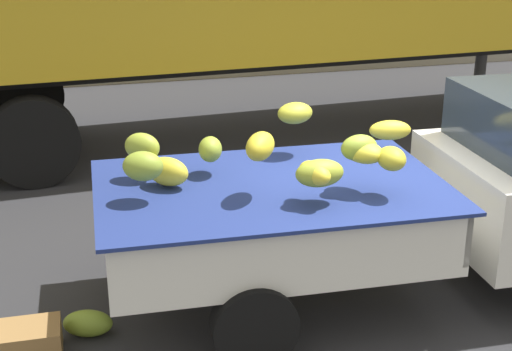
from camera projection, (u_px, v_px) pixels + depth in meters
The scene contains 5 objects.
ground at pixel (395, 285), 6.59m from camera, with size 220.00×220.00×0.00m, color #28282B.
curb_strip at pixel (204, 70), 14.45m from camera, with size 80.00×0.80×0.16m, color gray.
pickup_truck at pixel (489, 188), 6.39m from camera, with size 4.99×1.98×1.70m.
fallen_banana_bunch_near_tailgate at pixel (88, 323), 5.81m from camera, with size 0.39×0.21×0.21m, color olive.
produce_crate at pixel (26, 342), 5.52m from camera, with size 0.52×0.36×0.25m, color olive.
Camera 1 is at (-2.70, -5.31, 3.23)m, focal length 52.09 mm.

